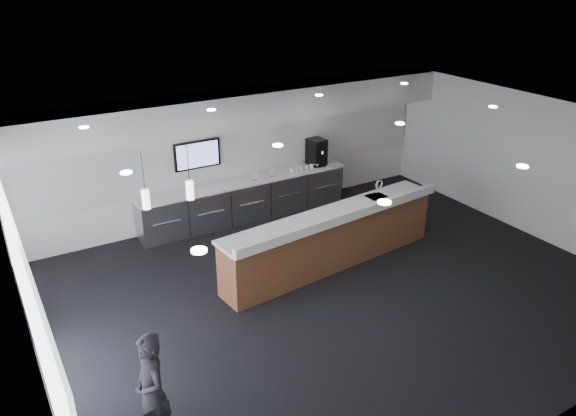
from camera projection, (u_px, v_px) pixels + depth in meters
ground at (336, 291)px, 10.22m from camera, size 10.00×10.00×0.00m
ceiling at (343, 132)px, 9.00m from camera, size 10.00×8.00×0.02m
back_wall at (237, 153)px, 12.75m from camera, size 10.00×0.02×3.00m
left_wall at (25, 299)px, 7.29m from camera, size 0.02×8.00×3.00m
right_wall at (531, 166)px, 11.93m from camera, size 0.02×8.00×3.00m
soffit_bulkhead at (244, 107)px, 11.93m from camera, size 10.00×0.90×0.70m
alcove_panel at (238, 149)px, 12.69m from camera, size 9.80×0.06×1.40m
window_blinds_wall at (28, 298)px, 7.31m from camera, size 0.04×7.36×2.55m
back_credenza at (246, 199)px, 12.89m from camera, size 5.06×0.66×0.95m
wall_tv at (197, 155)px, 12.15m from camera, size 1.05×0.08×0.62m
pendant_left at (187, 188)px, 8.82m from camera, size 0.12×0.12×0.30m
pendant_right at (143, 196)px, 8.49m from camera, size 0.12×0.12×0.30m
ceiling_can_lights at (343, 134)px, 9.01m from camera, size 7.00×5.00×0.02m
service_counter at (332, 238)px, 10.88m from camera, size 4.88×1.30×1.49m
coffee_machine at (317, 152)px, 13.52m from camera, size 0.41×0.51×0.64m
info_sign_left at (255, 175)px, 12.68m from camera, size 0.16×0.03×0.22m
info_sign_right at (272, 172)px, 12.87m from camera, size 0.17×0.02×0.23m
lounge_guest at (152, 391)px, 6.75m from camera, size 0.42×0.61×1.58m
cup_0 at (316, 165)px, 13.44m from camera, size 0.11×0.11×0.10m
cup_1 at (311, 166)px, 13.37m from camera, size 0.15×0.15×0.10m
cup_2 at (306, 167)px, 13.31m from camera, size 0.14×0.14×0.10m
cup_3 at (301, 169)px, 13.24m from camera, size 0.14×0.14×0.10m
cup_4 at (296, 170)px, 13.17m from camera, size 0.15×0.15×0.10m
cup_5 at (291, 171)px, 13.11m from camera, size 0.12×0.12×0.10m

